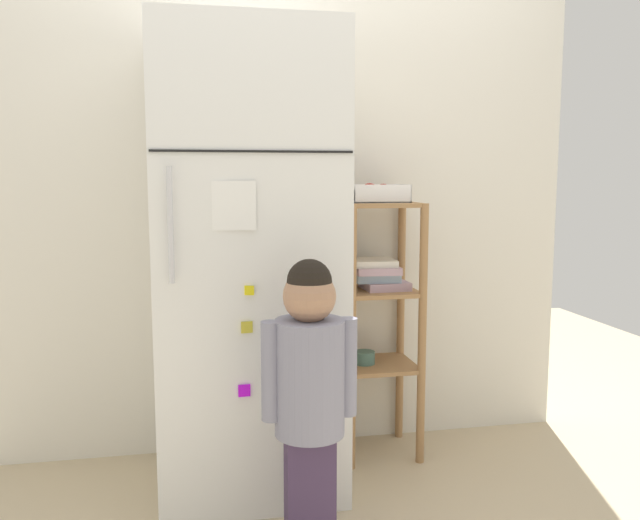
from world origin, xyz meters
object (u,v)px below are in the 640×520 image
refrigerator (247,264)px  fruit_bin (377,194)px  pantry_shelf_unit (377,301)px  child_standing (309,377)px

refrigerator → fruit_bin: 0.67m
pantry_shelf_unit → fruit_bin: 0.47m
child_standing → pantry_shelf_unit: bearing=58.4°
child_standing → fruit_bin: (0.43, 0.71, 0.57)m
child_standing → refrigerator: bearing=105.5°
refrigerator → fruit_bin: bearing=16.0°
refrigerator → fruit_bin: size_ratio=7.11×
child_standing → fruit_bin: fruit_bin is taller
refrigerator → child_standing: refrigerator is taller
refrigerator → child_standing: bearing=-74.5°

